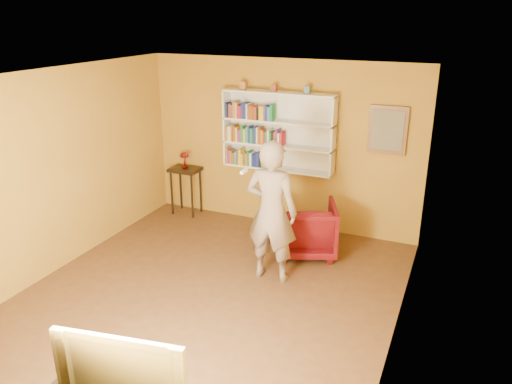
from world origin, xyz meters
TOP-DOWN VIEW (x-y plane):
  - room_shell at (0.00, 0.00)m, footprint 5.30×5.80m
  - bookshelf at (0.00, 2.41)m, footprint 1.80×0.29m
  - books_row_lower at (-0.45, 2.30)m, footprint 0.81×0.19m
  - books_row_middle at (-0.37, 2.30)m, footprint 0.97×0.19m
  - books_row_upper at (-0.47, 2.30)m, footprint 0.80×0.19m
  - ornament_left at (-0.59, 2.35)m, footprint 0.09×0.09m
  - ornament_centre at (-0.08, 2.35)m, footprint 0.07×0.07m
  - ornament_right at (0.45, 2.35)m, footprint 0.08×0.08m
  - framed_painting at (1.65, 2.46)m, footprint 0.55×0.05m
  - console_table at (-1.66, 2.25)m, footprint 0.51×0.39m
  - ruby_lustre at (-1.66, 2.25)m, footprint 0.17×0.17m
  - armchair at (0.74, 1.60)m, footprint 1.10×1.11m
  - person at (0.54, 0.74)m, footprint 0.69×0.46m
  - game_remote at (0.31, 0.40)m, footprint 0.04×0.15m
  - television at (0.51, -2.25)m, footprint 1.09×0.32m

SIDE VIEW (x-z plane):
  - armchair at x=0.74m, z-range 0.00..0.79m
  - console_table at x=-1.66m, z-range 0.27..1.10m
  - television at x=0.51m, z-range 0.48..1.11m
  - person at x=0.54m, z-range 0.00..1.89m
  - room_shell at x=0.00m, z-range -0.42..2.46m
  - ruby_lustre at x=-1.66m, z-range 0.89..1.17m
  - books_row_lower at x=-0.45m, z-range 0.99..1.26m
  - books_row_middle at x=-0.37m, z-range 1.38..1.64m
  - game_remote at x=0.31m, z-range 1.54..1.58m
  - bookshelf at x=0.00m, z-range 0.98..2.21m
  - framed_painting at x=1.65m, z-range 1.40..2.10m
  - books_row_upper at x=-0.47m, z-range 1.76..2.02m
  - ornament_centre at x=-0.08m, z-range 2.21..2.32m
  - ornament_right at x=0.45m, z-range 2.21..2.33m
  - ornament_left at x=-0.59m, z-range 2.21..2.34m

